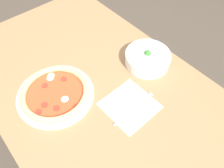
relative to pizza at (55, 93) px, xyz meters
The scene contains 7 objects.
ground_plane 0.78m from the pizza, 77.29° to the left, with size 8.00×8.00×0.00m, color #4C4238.
dining_table 0.20m from the pizza, 77.29° to the left, with size 1.34×0.83×0.75m.
pizza is the anchor object (origin of this frame).
bowl 0.45m from the pizza, 74.55° to the left, with size 0.21×0.21×0.07m.
napkin 0.32m from the pizza, 40.36° to the left, with size 0.20×0.20×0.00m.
fork 0.29m from the pizza, 43.79° to the left, with size 0.02×0.17×0.00m.
knife 0.33m from the pizza, 36.28° to the left, with size 0.02×0.22×0.01m.
Camera 1 is at (0.52, -0.32, 1.52)m, focal length 35.00 mm.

